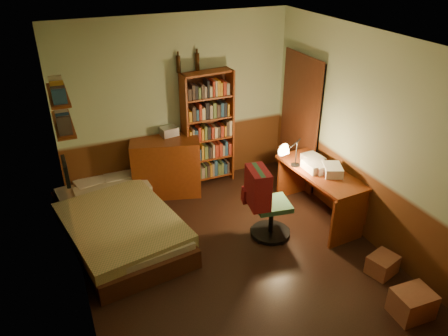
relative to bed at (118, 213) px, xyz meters
name	(u,v)px	position (x,y,z in m)	size (l,w,h in m)	color
floor	(232,255)	(1.19, -0.97, -0.34)	(3.50, 4.00, 0.02)	black
ceiling	(234,41)	(1.19, -0.97, 2.28)	(3.50, 4.00, 0.02)	silver
wall_back	(177,105)	(1.19, 1.04, 0.97)	(3.50, 0.02, 2.60)	#A2B890
wall_left	(67,195)	(-0.57, -0.97, 0.97)	(0.02, 4.00, 2.60)	#A2B890
wall_right	(362,136)	(2.95, -0.97, 0.97)	(0.02, 4.00, 2.60)	#A2B890
wall_front	(346,277)	(1.19, -2.98, 0.97)	(3.50, 0.02, 2.60)	#A2B890
doorway	(301,123)	(2.91, 0.33, 0.67)	(0.06, 0.90, 2.00)	black
door_trim	(299,123)	(2.88, 0.33, 0.67)	(0.02, 0.98, 2.08)	#3C1C0F
bed	(118,213)	(0.00, 0.00, 0.00)	(1.20, 2.24, 0.66)	#8D9153
dresser	(166,167)	(0.90, 0.80, 0.11)	(1.00, 0.50, 0.89)	maroon
mini_stereo	(169,131)	(1.01, 0.92, 0.62)	(0.24, 0.19, 0.13)	#B2B2B7
bookshelf	(208,129)	(1.61, 0.88, 0.56)	(0.77, 0.24, 1.79)	maroon
bottle_left	(178,64)	(1.23, 0.99, 1.58)	(0.06, 0.06, 0.24)	black
bottle_right	(197,62)	(1.51, 0.99, 1.59)	(0.07, 0.07, 0.25)	black
desk	(318,194)	(2.63, -0.66, 0.03)	(0.56, 1.36, 0.73)	maroon
paper_stack	(332,170)	(2.71, -0.80, 0.46)	(0.23, 0.31, 0.12)	silver
desk_lamp	(297,145)	(2.39, -0.40, 0.71)	(0.19, 0.19, 0.62)	black
office_chair	(272,200)	(1.83, -0.79, 0.21)	(0.54, 0.47, 1.08)	#315D3D
red_jacket	(279,153)	(1.73, -1.02, 0.99)	(0.23, 0.42, 0.50)	maroon
wall_shelf_lower	(63,124)	(-0.45, 0.13, 1.27)	(0.20, 0.90, 0.03)	maroon
wall_shelf_upper	(58,95)	(-0.45, 0.13, 1.62)	(0.20, 0.90, 0.03)	maroon
framed_picture	(66,171)	(-0.53, -0.37, 0.92)	(0.04, 0.32, 0.26)	black
cardboard_box_a	(412,303)	(2.51, -2.59, -0.18)	(0.40, 0.32, 0.30)	brown
cardboard_box_b	(382,265)	(2.67, -1.96, -0.22)	(0.33, 0.27, 0.23)	brown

